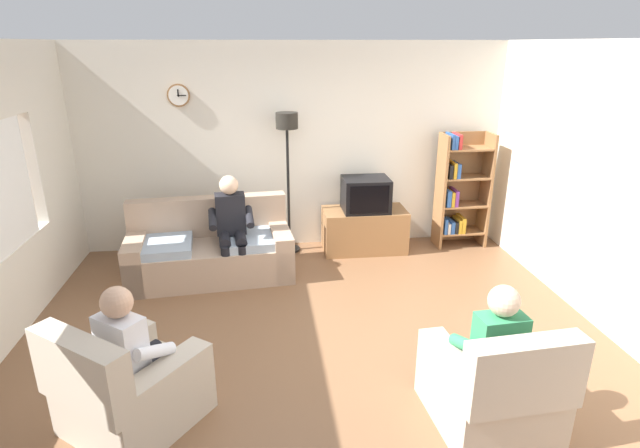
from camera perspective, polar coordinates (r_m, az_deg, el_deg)
ground_plane at (r=4.83m, az=-0.38°, el=-13.63°), size 12.00×12.00×0.00m
back_wall_assembly at (r=6.81m, az=-2.92°, el=8.65°), size 6.20×0.17×2.70m
right_wall at (r=5.36m, az=31.67°, el=2.62°), size 0.12×5.80×2.70m
couch at (r=6.18m, az=-12.28°, el=-3.03°), size 1.97×1.06×0.90m
tv_stand at (r=6.83m, az=5.02°, el=-0.67°), size 1.10×0.56×0.57m
tv at (r=6.65m, az=5.19°, el=3.35°), size 0.60×0.49×0.44m
bookshelf at (r=7.12m, az=15.40°, el=3.65°), size 0.68×0.36×1.56m
floor_lamp at (r=6.48m, az=-3.71°, el=8.96°), size 0.28×0.28×1.85m
armchair_near_window at (r=4.08m, az=-20.71°, el=-17.22°), size 1.17×1.18×0.90m
armchair_near_bookshelf at (r=4.05m, az=18.87°, el=-17.25°), size 0.87×0.94×0.90m
person_on_couch at (r=5.92m, az=-9.98°, el=0.10°), size 0.54×0.56×1.24m
person_in_left_armchair at (r=3.95m, az=-20.26°, el=-12.95°), size 0.62×0.64×1.12m
person_in_right_armchair at (r=3.94m, az=18.75°, el=-12.84°), size 0.53×0.56×1.12m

